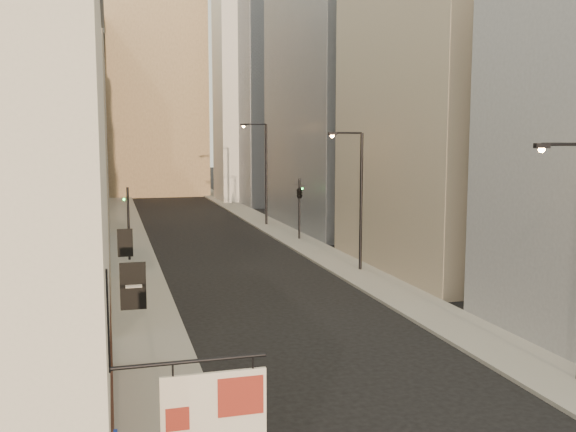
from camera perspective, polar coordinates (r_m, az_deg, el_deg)
The scene contains 15 objects.
sidewalk_left at distance 61.70m, azimuth -14.16°, elevation -0.89°, with size 3.00×140.00×0.15m, color gray.
sidewalk_right at distance 63.35m, azimuth -2.32°, elevation -0.49°, with size 3.00×140.00×0.15m, color gray.
left_bldg_beige at distance 32.41m, azimuth -22.99°, elevation 6.03°, with size 8.00×12.00×16.00m, color tan.
left_bldg_grey at distance 48.36m, azimuth -20.68°, elevation 8.60°, with size 8.00×16.00×20.00m, color gray.
left_bldg_tan at distance 66.28m, azimuth -19.28°, elevation 6.76°, with size 8.00×18.00×17.00m, color #907553.
left_bldg_wingrid at distance 86.34m, azimuth -18.54°, elevation 9.04°, with size 8.00×20.00×24.00m, color gray.
right_bldg_beige at distance 41.31m, azimuth 13.40°, elevation 9.22°, with size 8.00×16.00×20.00m, color tan.
right_bldg_wingrid at distance 59.78m, azimuth 3.99°, elevation 11.48°, with size 8.00×20.00×26.00m, color gray.
highrise at distance 89.77m, azimuth 1.56°, elevation 18.08°, with size 21.00×23.00×51.20m.
clock_tower at distance 98.85m, azimuth -11.79°, elevation 12.20°, with size 14.00×14.00×44.90m.
white_tower at distance 86.67m, azimuth -3.66°, elevation 13.75°, with size 8.00×8.00×41.50m.
streetlamp_mid at distance 39.32m, azimuth 6.22°, elevation 2.06°, with size 2.25×0.23×8.58m.
streetlamp_far at distance 60.37m, azimuth -2.19°, elevation 4.31°, with size 2.39×1.11×9.61m.
traffic_light_left at distance 43.76m, azimuth -14.03°, elevation 0.36°, with size 0.56×0.45×5.00m.
traffic_light_right at distance 51.51m, azimuth 1.02°, elevation 2.17°, with size 0.84×0.84×5.00m.
Camera 1 is at (-7.90, -6.15, 8.15)m, focal length 40.00 mm.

